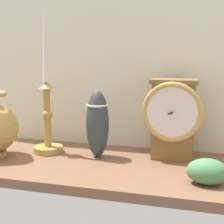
{
  "coord_description": "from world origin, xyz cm",
  "views": [
    {
      "loc": [
        22.29,
        -85.0,
        29.33
      ],
      "look_at": [
        -2.0,
        0.0,
        14.0
      ],
      "focal_mm": 54.91,
      "sensor_mm": 36.0,
      "label": 1
    }
  ],
  "objects": [
    {
      "name": "ground_plane",
      "position": [
        0.0,
        0.0,
        -1.2
      ],
      "size": [
        100.0,
        36.0,
        2.4
      ],
      "primitive_type": "cube",
      "color": "brown"
    },
    {
      "name": "ivy_sprig",
      "position": [
        22.79,
        -8.38,
        2.97
      ],
      "size": [
        9.45,
        6.61,
        5.94
      ],
      "color": "#488350",
      "rests_on": "ground_plane"
    },
    {
      "name": "tall_ceramic_vase",
      "position": [
        -7.53,
        4.45,
        9.72
      ],
      "size": [
        6.46,
        6.46,
        19.16
      ],
      "color": "#323C42",
      "rests_on": "ground_plane"
    },
    {
      "name": "back_wall",
      "position": [
        0.0,
        18.5,
        32.5
      ],
      "size": [
        120.0,
        2.0,
        65.0
      ],
      "primitive_type": "cube",
      "color": "silver",
      "rests_on": "ground_plane"
    },
    {
      "name": "candlestick_tall_left",
      "position": [
        -23.13,
        4.7,
        12.67
      ],
      "size": [
        8.68,
        8.68,
        42.93
      ],
      "color": "#AD8941",
      "rests_on": "ground_plane"
    },
    {
      "name": "mantel_clock",
      "position": [
        13.1,
        8.19,
        11.8
      ],
      "size": [
        16.32,
        10.72,
        22.27
      ],
      "color": "brown",
      "rests_on": "ground_plane"
    }
  ]
}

